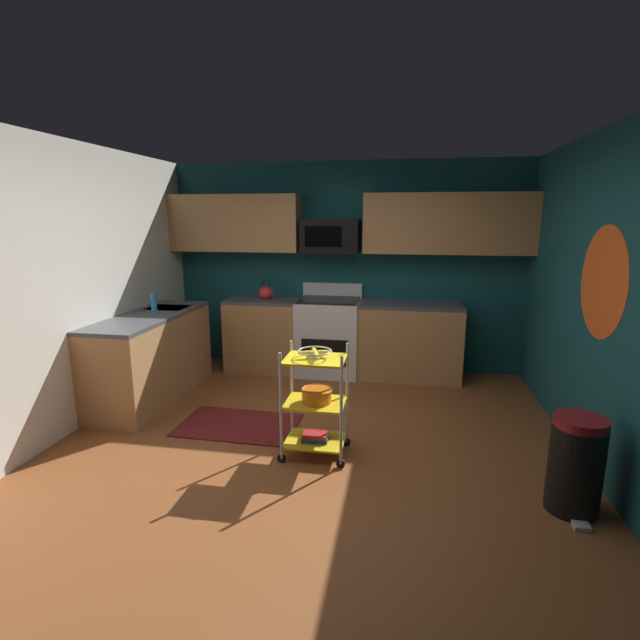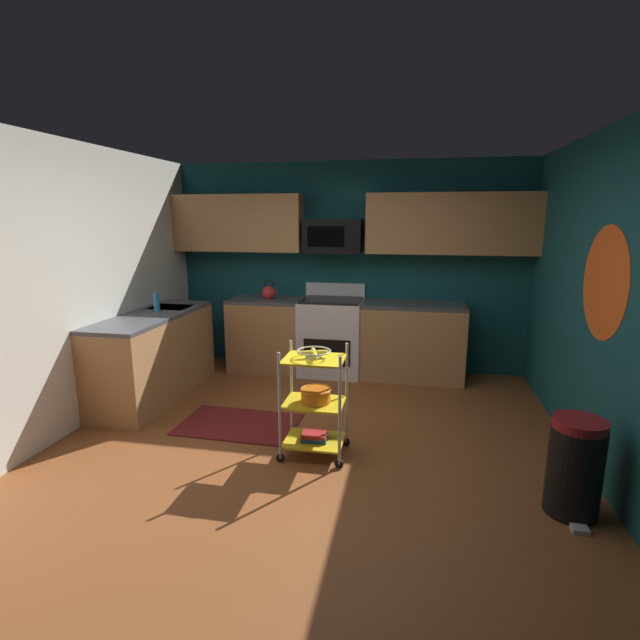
% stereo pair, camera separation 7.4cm
% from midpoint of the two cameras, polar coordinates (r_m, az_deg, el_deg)
% --- Properties ---
extents(floor, '(4.40, 4.80, 0.04)m').
position_cam_midpoint_polar(floor, '(4.14, -1.01, -15.80)').
color(floor, brown).
rests_on(floor, ground).
extents(wall_back, '(4.52, 0.06, 2.60)m').
position_cam_midpoint_polar(wall_back, '(6.08, 3.75, 6.33)').
color(wall_back, '#14474C').
rests_on(wall_back, ground).
extents(wall_left, '(0.06, 4.80, 2.60)m').
position_cam_midpoint_polar(wall_left, '(4.70, -28.75, 3.10)').
color(wall_left, silver).
rests_on(wall_left, ground).
extents(wall_right, '(0.06, 4.80, 2.60)m').
position_cam_midpoint_polar(wall_right, '(3.91, 32.84, 1.06)').
color(wall_right, '#14474C').
rests_on(wall_right, ground).
extents(wall_flower_decal, '(0.00, 0.85, 0.85)m').
position_cam_midpoint_polar(wall_flower_decal, '(4.11, 31.41, 3.80)').
color(wall_flower_decal, '#E5591E').
extents(counter_run, '(3.64, 2.33, 0.92)m').
position_cam_midpoint_polar(counter_run, '(5.63, -4.71, -2.83)').
color(counter_run, '#B27F4C').
rests_on(counter_run, ground).
extents(oven_range, '(0.76, 0.65, 1.10)m').
position_cam_midpoint_polar(oven_range, '(5.93, 1.74, -1.88)').
color(oven_range, white).
rests_on(oven_range, ground).
extents(upper_cabinets, '(4.40, 0.33, 0.70)m').
position_cam_midpoint_polar(upper_cabinets, '(5.85, 3.92, 11.49)').
color(upper_cabinets, '#B27F4C').
extents(microwave, '(0.70, 0.39, 0.40)m').
position_cam_midpoint_polar(microwave, '(5.86, 1.98, 10.05)').
color(microwave, black).
extents(rolling_cart, '(0.55, 0.40, 0.91)m').
position_cam_midpoint_polar(rolling_cart, '(3.91, -0.15, -9.91)').
color(rolling_cart, silver).
rests_on(rolling_cart, ground).
extents(fruit_bowl, '(0.27, 0.27, 0.07)m').
position_cam_midpoint_polar(fruit_bowl, '(3.77, -0.16, -3.92)').
color(fruit_bowl, silver).
rests_on(fruit_bowl, rolling_cart).
extents(mixing_bowl_large, '(0.25, 0.25, 0.11)m').
position_cam_midpoint_polar(mixing_bowl_large, '(3.88, 0.05, -9.00)').
color(mixing_bowl_large, orange).
rests_on(mixing_bowl_large, rolling_cart).
extents(book_stack, '(0.22, 0.19, 0.06)m').
position_cam_midpoint_polar(book_stack, '(4.03, -0.15, -13.78)').
color(book_stack, '#1E4C8C').
rests_on(book_stack, rolling_cart).
extents(kettle, '(0.21, 0.18, 0.26)m').
position_cam_midpoint_polar(kettle, '(6.00, -5.80, 3.29)').
color(kettle, red).
rests_on(kettle, counter_run).
extents(dish_soap_bottle, '(0.06, 0.06, 0.20)m').
position_cam_midpoint_polar(dish_soap_bottle, '(5.44, -18.67, 2.02)').
color(dish_soap_bottle, '#2D8CBF').
rests_on(dish_soap_bottle, counter_run).
extents(trash_can, '(0.34, 0.42, 0.66)m').
position_cam_midpoint_polar(trash_can, '(3.67, 28.80, -15.21)').
color(trash_can, black).
rests_on(trash_can, ground).
extents(floor_rug, '(1.12, 0.73, 0.01)m').
position_cam_midpoint_polar(floor_rug, '(4.66, -9.24, -12.25)').
color(floor_rug, maroon).
rests_on(floor_rug, ground).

